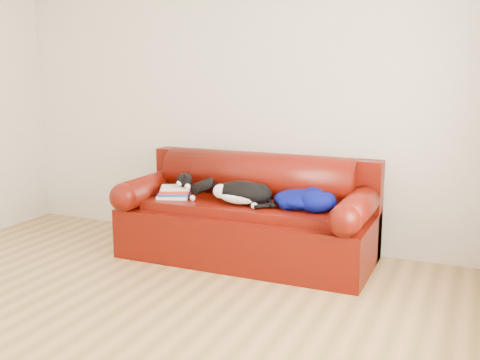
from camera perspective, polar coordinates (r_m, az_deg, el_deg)
The scene contains 7 objects.
ground at distance 3.81m, azimuth -13.72°, elevation -13.74°, with size 4.50×4.50×0.00m, color olive.
room_shell at distance 3.40m, azimuth -13.17°, elevation 12.27°, with size 4.52×4.02×2.61m.
sofa_base at distance 4.77m, azimuth 0.70°, elevation -5.23°, with size 2.10×0.90×0.50m.
sofa_back at distance 4.91m, azimuth 1.81°, elevation -1.08°, with size 2.10×1.01×0.88m.
book_stack at distance 4.85m, azimuth -6.65°, elevation -1.23°, with size 0.32×0.28×0.10m.
cat at distance 4.57m, azimuth 0.18°, elevation -1.36°, with size 0.68×0.29×0.24m.
blanket at distance 4.50m, azimuth 6.47°, elevation -1.89°, with size 0.56×0.52×0.17m.
Camera 1 is at (2.14, -2.72, 1.59)m, focal length 42.00 mm.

